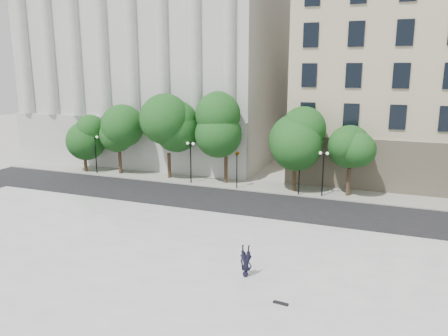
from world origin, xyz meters
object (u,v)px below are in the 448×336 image
at_px(person_lying, 246,272).
at_px(skateboard, 281,303).
at_px(traffic_light_west, 237,151).
at_px(traffic_light_east, 300,156).

height_order(person_lying, skateboard, person_lying).
xyz_separation_m(traffic_light_west, person_lying, (6.74, -17.65, -3.03)).
height_order(traffic_light_east, person_lying, traffic_light_east).
xyz_separation_m(traffic_light_east, person_lying, (0.77, -17.65, -2.99)).
distance_m(traffic_light_west, traffic_light_east, 5.96).
height_order(traffic_light_east, skateboard, traffic_light_east).
xyz_separation_m(traffic_light_west, skateboard, (9.15, -19.72, -3.23)).
distance_m(traffic_light_east, skateboard, 20.23).
relative_size(traffic_light_west, person_lying, 2.40).
bearing_deg(traffic_light_east, person_lying, -87.49).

